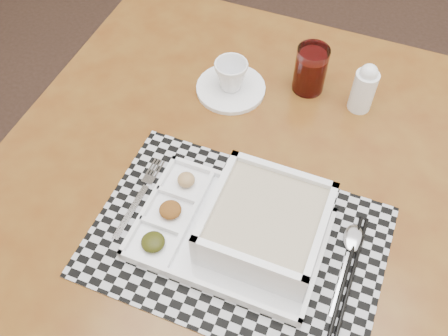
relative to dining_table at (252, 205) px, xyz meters
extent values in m
cube|color=#582A10|center=(0.00, 0.00, 0.06)|extent=(1.10, 1.10, 0.04)
cylinder|color=#582A10|center=(-0.41, 0.49, -0.32)|extent=(0.05, 0.05, 0.72)
cube|color=#582A10|center=(0.04, 0.43, 0.00)|extent=(0.87, 0.11, 0.08)
cube|color=#582A10|center=(-0.43, 0.04, 0.00)|extent=(0.11, 0.87, 0.08)
cube|color=#ACADB4|center=(0.00, -0.13, 0.08)|extent=(0.53, 0.39, 0.00)
cube|color=white|center=(-0.01, -0.12, 0.09)|extent=(0.34, 0.25, 0.01)
cube|color=white|center=(0.00, -0.02, 0.10)|extent=(0.32, 0.04, 0.01)
cube|color=white|center=(-0.02, -0.23, 0.10)|extent=(0.32, 0.04, 0.01)
cube|color=white|center=(-0.17, -0.11, 0.10)|extent=(0.03, 0.22, 0.01)
cube|color=white|center=(0.14, -0.14, 0.10)|extent=(0.03, 0.22, 0.01)
cube|color=white|center=(-0.09, -0.11, 0.10)|extent=(0.03, 0.20, 0.01)
cube|color=white|center=(-0.13, -0.14, 0.10)|extent=(0.08, 0.02, 0.01)
cube|color=white|center=(-0.12, -0.08, 0.10)|extent=(0.08, 0.02, 0.01)
ellipsoid|color=black|center=(-0.13, -0.18, 0.10)|extent=(0.04, 0.04, 0.02)
ellipsoid|color=#552B0E|center=(-0.12, -0.11, 0.10)|extent=(0.04, 0.04, 0.02)
ellipsoid|color=#9A7446|center=(-0.12, -0.04, 0.10)|extent=(0.03, 0.03, 0.02)
cube|color=white|center=(0.05, -0.11, 0.10)|extent=(0.21, 0.21, 0.01)
cube|color=white|center=(0.05, -0.02, 0.13)|extent=(0.19, 0.03, 0.08)
cube|color=white|center=(0.04, -0.20, 0.13)|extent=(0.19, 0.03, 0.08)
cube|color=white|center=(-0.04, -0.10, 0.13)|extent=(0.03, 0.19, 0.08)
cube|color=white|center=(0.14, -0.11, 0.13)|extent=(0.03, 0.19, 0.08)
cube|color=tan|center=(0.05, -0.11, 0.13)|extent=(0.18, 0.18, 0.07)
cube|color=#B7B7BE|center=(-0.20, -0.13, 0.08)|extent=(0.02, 0.12, 0.00)
cube|color=#B7B7BE|center=(-0.19, -0.05, 0.08)|extent=(0.02, 0.02, 0.00)
cube|color=#B7B7BE|center=(-0.20, -0.02, 0.08)|extent=(0.01, 0.04, 0.00)
cube|color=#B7B7BE|center=(-0.19, -0.02, 0.08)|extent=(0.01, 0.04, 0.00)
cube|color=#B7B7BE|center=(-0.19, -0.02, 0.08)|extent=(0.01, 0.04, 0.00)
cube|color=#B7B7BE|center=(-0.18, -0.02, 0.08)|extent=(0.01, 0.04, 0.00)
cube|color=#B7B7BE|center=(0.19, -0.16, 0.08)|extent=(0.02, 0.12, 0.00)
ellipsoid|color=#B7B7BE|center=(0.20, -0.07, 0.08)|extent=(0.04, 0.06, 0.01)
cylinder|color=black|center=(0.19, -0.14, 0.08)|extent=(0.03, 0.24, 0.01)
cylinder|color=black|center=(0.20, -0.14, 0.08)|extent=(0.03, 0.24, 0.01)
cylinder|color=white|center=(-0.11, 0.22, 0.08)|extent=(0.15, 0.15, 0.01)
imported|color=white|center=(-0.11, 0.22, 0.12)|extent=(0.09, 0.09, 0.07)
cylinder|color=white|center=(0.05, 0.28, 0.13)|extent=(0.07, 0.07, 0.11)
cylinder|color=#3D0504|center=(0.05, 0.28, 0.12)|extent=(0.06, 0.06, 0.08)
cylinder|color=white|center=(0.16, 0.25, 0.12)|extent=(0.05, 0.05, 0.09)
sphere|color=white|center=(0.16, 0.25, 0.17)|extent=(0.04, 0.04, 0.04)
camera|label=1|loc=(0.10, -0.52, 0.85)|focal=40.00mm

